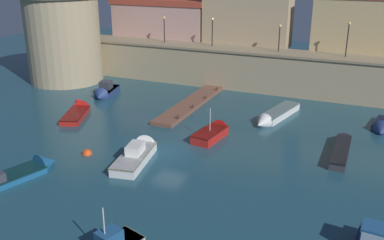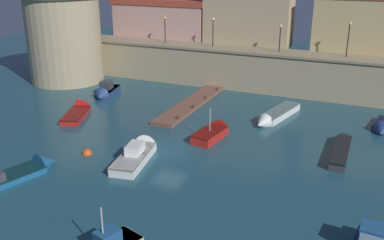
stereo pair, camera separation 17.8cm
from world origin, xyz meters
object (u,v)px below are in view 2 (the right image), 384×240
object	(u,v)px
moored_boat_4	(342,148)
moored_boat_9	(384,128)
quay_lamp_2	(280,33)
quay_lamp_3	(349,34)
moored_boat_0	(275,116)
fortress_tower	(64,36)
quay_lamp_0	(165,25)
mooring_buoy_0	(79,102)
moored_boat_6	(214,132)
moored_boat_2	(105,92)
quay_lamp_1	(213,27)
moored_boat_7	(79,111)
mooring_buoy_1	(87,154)
moored_boat_3	(139,152)
moored_boat_5	(19,173)

from	to	relation	value
moored_boat_4	moored_boat_9	bearing A→B (deg)	-25.32
quay_lamp_2	quay_lamp_3	xyz separation A→B (m)	(7.06, 0.00, 0.38)
quay_lamp_2	moored_boat_0	bearing A→B (deg)	-77.55
fortress_tower	quay_lamp_0	size ratio (longest dim) A/B	3.46
quay_lamp_2	moored_boat_0	world-z (taller)	quay_lamp_2
quay_lamp_3	mooring_buoy_0	bearing A→B (deg)	-153.53
moored_boat_6	moored_boat_2	bearing A→B (deg)	75.39
quay_lamp_0	moored_boat_6	world-z (taller)	quay_lamp_0
mooring_buoy_0	quay_lamp_1	bearing A→B (deg)	50.85
fortress_tower	moored_boat_6	distance (m)	25.69
quay_lamp_3	moored_boat_4	xyz separation A→B (m)	(1.58, -14.52, -6.58)
moored_boat_4	moored_boat_9	xyz separation A→B (m)	(2.90, 6.24, -0.11)
fortress_tower	moored_boat_7	world-z (taller)	fortress_tower
quay_lamp_1	quay_lamp_2	size ratio (longest dim) A/B	1.11
quay_lamp_1	mooring_buoy_1	distance (m)	23.87
moored_boat_3	mooring_buoy_0	xyz separation A→B (m)	(-12.67, 9.19, -0.44)
mooring_buoy_0	quay_lamp_3	bearing A→B (deg)	26.47
quay_lamp_0	quay_lamp_3	world-z (taller)	quay_lamp_3
moored_boat_4	moored_boat_3	bearing A→B (deg)	116.70
moored_boat_0	mooring_buoy_1	xyz separation A→B (m)	(-11.36, -13.49, -0.37)
moored_boat_4	moored_boat_7	xyz separation A→B (m)	(-24.31, -0.95, -0.06)
moored_boat_3	moored_boat_9	distance (m)	21.56
moored_boat_2	moored_boat_5	size ratio (longest dim) A/B	0.63
moored_boat_0	moored_boat_6	distance (m)	7.21
moored_boat_0	moored_boat_9	xyz separation A→B (m)	(9.48, 1.08, -0.13)
quay_lamp_2	moored_boat_9	world-z (taller)	quay_lamp_2
moored_boat_2	moored_boat_7	xyz separation A→B (m)	(1.07, -6.01, -0.19)
moored_boat_9	mooring_buoy_1	xyz separation A→B (m)	(-20.84, -14.57, -0.24)
moored_boat_5	moored_boat_6	size ratio (longest dim) A/B	1.51
moored_boat_6	mooring_buoy_0	xyz separation A→B (m)	(-16.41, 3.08, -0.42)
moored_boat_2	moored_boat_9	size ratio (longest dim) A/B	1.00
quay_lamp_3	mooring_buoy_1	distance (m)	28.94
moored_boat_9	moored_boat_3	bearing A→B (deg)	-42.58
mooring_buoy_1	moored_boat_0	bearing A→B (deg)	49.89
quay_lamp_2	moored_boat_2	size ratio (longest dim) A/B	0.64
moored_boat_4	mooring_buoy_1	xyz separation A→B (m)	(-17.94, -8.33, -0.35)
quay_lamp_2	moored_boat_3	size ratio (longest dim) A/B	0.44
moored_boat_7	mooring_buoy_0	xyz separation A→B (m)	(-2.35, 2.98, -0.29)
fortress_tower	quay_lamp_3	distance (m)	32.38
quay_lamp_2	mooring_buoy_1	world-z (taller)	quay_lamp_2
fortress_tower	moored_boat_5	xyz separation A→B (m)	(13.51, -22.11, -5.18)
quay_lamp_0	quay_lamp_3	size ratio (longest dim) A/B	0.87
quay_lamp_1	mooring_buoy_1	size ratio (longest dim) A/B	4.16
quay_lamp_2	moored_boat_3	distance (m)	23.15
fortress_tower	mooring_buoy_1	bearing A→B (deg)	-47.94
quay_lamp_0	moored_boat_2	bearing A→B (deg)	-105.61
moored_boat_3	mooring_buoy_0	world-z (taller)	moored_boat_3
moored_boat_0	moored_boat_2	world-z (taller)	moored_boat_2
quay_lamp_0	moored_boat_5	distance (m)	28.66
fortress_tower	quay_lamp_2	xyz separation A→B (m)	(24.78, 5.69, 1.08)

